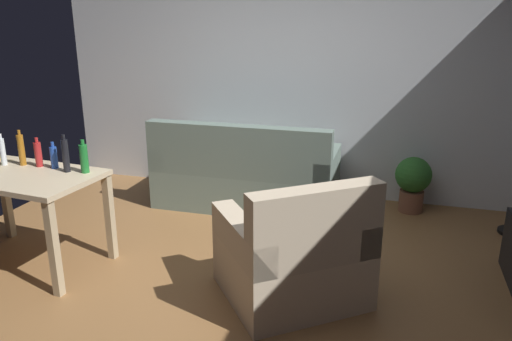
# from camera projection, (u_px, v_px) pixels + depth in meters

# --- Properties ---
(ground_plane) EXTENTS (5.20, 4.40, 0.02)m
(ground_plane) POSITION_uv_depth(u_px,v_px,m) (225.00, 285.00, 3.71)
(ground_plane) COLOR olive
(wall_rear) EXTENTS (5.20, 0.10, 2.70)m
(wall_rear) POSITION_uv_depth(u_px,v_px,m) (291.00, 71.00, 5.32)
(wall_rear) COLOR silver
(wall_rear) RESTS_ON ground_plane
(couch) EXTENTS (1.84, 0.84, 0.92)m
(couch) POSITION_uv_depth(u_px,v_px,m) (245.00, 178.00, 5.16)
(couch) COLOR slate
(couch) RESTS_ON ground_plane
(desk) EXTENTS (1.26, 0.82, 0.76)m
(desk) POSITION_uv_depth(u_px,v_px,m) (22.00, 187.00, 3.85)
(desk) COLOR #C6B28E
(desk) RESTS_ON ground_plane
(potted_plant) EXTENTS (0.36, 0.36, 0.57)m
(potted_plant) POSITION_uv_depth(u_px,v_px,m) (413.00, 180.00, 5.00)
(potted_plant) COLOR brown
(potted_plant) RESTS_ON ground_plane
(armchair) EXTENTS (1.23, 1.21, 0.92)m
(armchair) POSITION_uv_depth(u_px,v_px,m) (295.00, 257.00, 3.44)
(armchair) COLOR beige
(armchair) RESTS_ON ground_plane
(bottle_clear) EXTENTS (0.05, 0.05, 0.26)m
(bottle_clear) POSITION_uv_depth(u_px,v_px,m) (3.00, 151.00, 3.99)
(bottle_clear) COLOR silver
(bottle_clear) RESTS_ON desk
(bottle_amber) EXTENTS (0.05, 0.05, 0.29)m
(bottle_amber) POSITION_uv_depth(u_px,v_px,m) (21.00, 150.00, 3.99)
(bottle_amber) COLOR #9E6019
(bottle_amber) RESTS_ON desk
(bottle_red) EXTENTS (0.06, 0.06, 0.24)m
(bottle_red) POSITION_uv_depth(u_px,v_px,m) (38.00, 154.00, 3.96)
(bottle_red) COLOR #AD2323
(bottle_red) RESTS_ON desk
(bottle_blue) EXTENTS (0.05, 0.05, 0.21)m
(bottle_blue) POSITION_uv_depth(u_px,v_px,m) (54.00, 157.00, 3.92)
(bottle_blue) COLOR #2347A3
(bottle_blue) RESTS_ON desk
(bottle_dark) EXTENTS (0.05, 0.05, 0.30)m
(bottle_dark) POSITION_uv_depth(u_px,v_px,m) (65.00, 155.00, 3.82)
(bottle_dark) COLOR black
(bottle_dark) RESTS_ON desk
(bottle_green) EXTENTS (0.06, 0.06, 0.26)m
(bottle_green) POSITION_uv_depth(u_px,v_px,m) (84.00, 158.00, 3.80)
(bottle_green) COLOR #1E722D
(bottle_green) RESTS_ON desk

